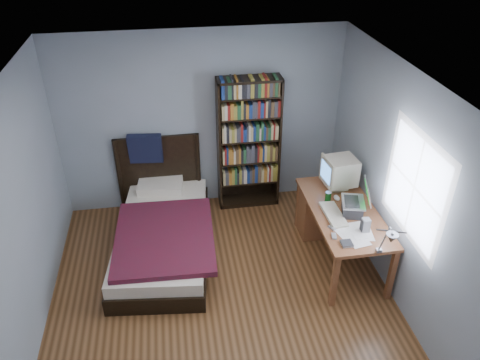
{
  "coord_description": "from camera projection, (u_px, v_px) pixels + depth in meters",
  "views": [
    {
      "loc": [
        -0.4,
        -3.65,
        3.92
      ],
      "look_at": [
        0.34,
        0.96,
        1.0
      ],
      "focal_mm": 35.0,
      "sensor_mm": 36.0,
      "label": 1
    }
  ],
  "objects": [
    {
      "name": "phone_grey",
      "position": [
        334.0,
        236.0,
        5.03
      ],
      "size": [
        0.07,
        0.11,
        0.02
      ],
      "primitive_type": "cube",
      "rotation": [
        0.0,
        0.0,
        -0.22
      ],
      "color": "gray",
      "rests_on": "desk"
    },
    {
      "name": "keyboard",
      "position": [
        333.0,
        214.0,
        5.36
      ],
      "size": [
        0.2,
        0.49,
        0.05
      ],
      "primitive_type": "cube",
      "rotation": [
        0.0,
        0.07,
        0.02
      ],
      "color": "beige",
      "rests_on": "desk"
    },
    {
      "name": "speaker",
      "position": [
        366.0,
        225.0,
        5.07
      ],
      "size": [
        0.08,
        0.08,
        0.17
      ],
      "primitive_type": "cube",
      "rotation": [
        0.0,
        0.0,
        -0.02
      ],
      "color": "gray",
      "rests_on": "desk"
    },
    {
      "name": "laptop",
      "position": [
        354.0,
        205.0,
        5.34
      ],
      "size": [
        0.41,
        0.39,
        0.4
      ],
      "color": "#2D2D30",
      "rests_on": "desk"
    },
    {
      "name": "desk_lamp",
      "position": [
        390.0,
        239.0,
        4.29
      ],
      "size": [
        0.22,
        0.48,
        0.57
      ],
      "color": "#99999E",
      "rests_on": "desk"
    },
    {
      "name": "bed",
      "position": [
        163.0,
        230.0,
        5.91
      ],
      "size": [
        1.33,
        2.29,
        1.16
      ],
      "color": "black",
      "rests_on": "floor"
    },
    {
      "name": "bookshelf",
      "position": [
        249.0,
        144.0,
        6.39
      ],
      "size": [
        0.85,
        0.3,
        1.89
      ],
      "color": "black",
      "rests_on": "floor"
    },
    {
      "name": "crt_monitor",
      "position": [
        339.0,
        172.0,
        5.73
      ],
      "size": [
        0.4,
        0.37,
        0.43
      ],
      "color": "beige",
      "rests_on": "desk"
    },
    {
      "name": "external_drive",
      "position": [
        347.0,
        244.0,
        4.92
      ],
      "size": [
        0.12,
        0.12,
        0.02
      ],
      "primitive_type": "cube",
      "rotation": [
        0.0,
        0.0,
        -0.0
      ],
      "color": "gray",
      "rests_on": "desk"
    },
    {
      "name": "room",
      "position": [
        224.0,
        213.0,
        4.53
      ],
      "size": [
        4.2,
        4.24,
        2.5
      ],
      "color": "#4F3017",
      "rests_on": "ground"
    },
    {
      "name": "soda_can",
      "position": [
        328.0,
        197.0,
        5.57
      ],
      "size": [
        0.07,
        0.07,
        0.13
      ],
      "primitive_type": "cylinder",
      "color": "#06320D",
      "rests_on": "desk"
    },
    {
      "name": "desk",
      "position": [
        330.0,
        211.0,
        5.98
      ],
      "size": [
        0.75,
        1.56,
        0.73
      ],
      "color": "brown",
      "rests_on": "floor"
    },
    {
      "name": "phone_silver",
      "position": [
        332.0,
        228.0,
        5.15
      ],
      "size": [
        0.08,
        0.1,
        0.02
      ],
      "primitive_type": "cube",
      "rotation": [
        0.0,
        0.0,
        0.42
      ],
      "color": "silver",
      "rests_on": "desk"
    },
    {
      "name": "mouse",
      "position": [
        337.0,
        198.0,
        5.64
      ],
      "size": [
        0.07,
        0.12,
        0.04
      ],
      "primitive_type": "ellipsoid",
      "color": "silver",
      "rests_on": "desk"
    }
  ]
}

